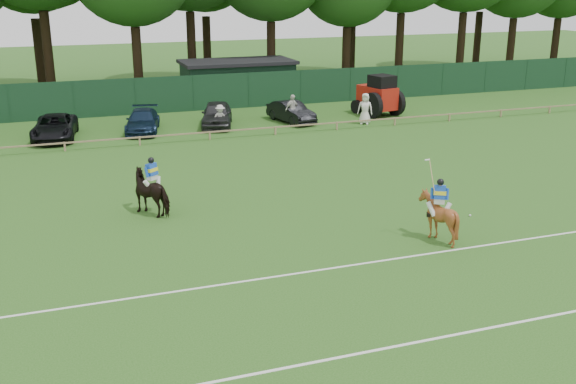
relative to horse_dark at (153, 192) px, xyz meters
name	(u,v)px	position (x,y,z in m)	size (l,w,h in m)	color
ground	(304,259)	(3.99, -6.33, -0.88)	(160.00, 160.00, 0.00)	#1E4C14
horse_dark	(153,192)	(0.00, 0.00, 0.00)	(0.95, 2.08, 1.76)	black
horse_chestnut	(438,217)	(9.11, -6.26, -0.01)	(1.40, 1.57, 1.73)	brown
suv_black	(55,127)	(-3.42, 14.87, -0.19)	(2.30, 4.98, 1.38)	black
sedan_navy	(143,121)	(1.66, 15.09, -0.22)	(1.86, 4.57, 1.33)	#122339
hatch_grey	(217,114)	(6.29, 15.17, -0.11)	(1.81, 4.51, 1.54)	#2C2C2E
estate_black	(291,112)	(11.12, 14.80, -0.21)	(1.42, 4.06, 1.34)	black
spectator_left	(220,118)	(6.14, 13.70, -0.07)	(1.05, 0.60, 1.62)	beige
spectator_mid	(292,110)	(10.95, 14.12, 0.08)	(1.12, 0.47, 1.91)	silver
spectator_right	(365,109)	(15.37, 12.69, 0.11)	(0.96, 0.63, 1.97)	silver
rider_dark	(152,173)	(0.01, -0.01, 0.77)	(0.82, 0.69, 1.41)	silver
rider_chestnut	(439,196)	(9.11, -6.27, 0.76)	(0.88, 0.81, 2.05)	silver
polo_ball	(470,215)	(11.66, -4.58, -0.83)	(0.09, 0.09, 0.09)	silver
pitch_lines	(347,305)	(3.99, -9.83, -0.87)	(60.00, 5.10, 0.01)	silver
pitch_rail	(192,134)	(3.99, 11.67, -0.43)	(62.10, 0.10, 0.50)	#997F5B
perimeter_fence	(165,95)	(3.99, 20.67, 0.37)	(92.08, 0.08, 2.50)	#14351E
utility_shed	(238,80)	(9.99, 23.67, 0.66)	(8.40, 4.40, 3.04)	#14331E
tree_row	(174,93)	(5.99, 28.67, -0.88)	(96.00, 12.00, 21.00)	#26561C
tractor	(379,96)	(17.50, 14.99, 0.42)	(2.81, 3.64, 2.74)	#AC1A0F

